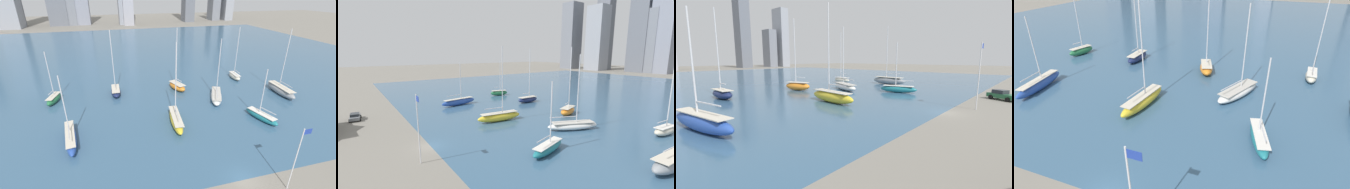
% 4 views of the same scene
% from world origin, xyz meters
% --- Properties ---
extents(harbor_water, '(180.00, 140.00, 0.00)m').
position_xyz_m(harbor_water, '(0.00, 70.00, 0.00)').
color(harbor_water, '#385B7A').
rests_on(harbor_water, ground_plane).
extents(sailboat_green, '(3.29, 6.30, 11.94)m').
position_xyz_m(sailboat_green, '(-29.63, 32.64, 0.99)').
color(sailboat_green, '#236B3D').
rests_on(sailboat_green, harbor_water).
extents(sailboat_white, '(6.44, 10.17, 14.27)m').
position_xyz_m(sailboat_white, '(7.86, 24.62, 0.86)').
color(sailboat_white, white).
rests_on(sailboat_white, harbor_water).
extents(sailboat_navy, '(2.37, 6.89, 15.80)m').
position_xyz_m(sailboat_navy, '(-15.43, 33.49, 1.00)').
color(sailboat_navy, '#19234C').
rests_on(sailboat_navy, harbor_water).
extents(sailboat_blue, '(3.41, 10.67, 11.95)m').
position_xyz_m(sailboat_blue, '(-23.99, 15.32, 1.01)').
color(sailboat_blue, '#284CA8').
rests_on(sailboat_blue, harbor_water).
extents(sailboat_orange, '(4.24, 6.63, 15.81)m').
position_xyz_m(sailboat_orange, '(0.35, 32.34, 1.08)').
color(sailboat_orange, orange).
rests_on(sailboat_orange, harbor_water).
extents(sailboat_cream, '(2.46, 6.16, 14.80)m').
position_xyz_m(sailboat_cream, '(19.24, 35.75, 0.99)').
color(sailboat_cream, beige).
rests_on(sailboat_cream, harbor_water).
extents(sailboat_yellow, '(3.20, 10.16, 15.88)m').
position_xyz_m(sailboat_yellow, '(-4.85, 16.26, 1.06)').
color(sailboat_yellow, yellow).
rests_on(sailboat_yellow, harbor_water).
extents(sailboat_teal, '(3.71, 7.86, 10.56)m').
position_xyz_m(sailboat_teal, '(12.33, 13.38, 0.84)').
color(sailboat_teal, '#1E757F').
rests_on(sailboat_teal, harbor_water).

